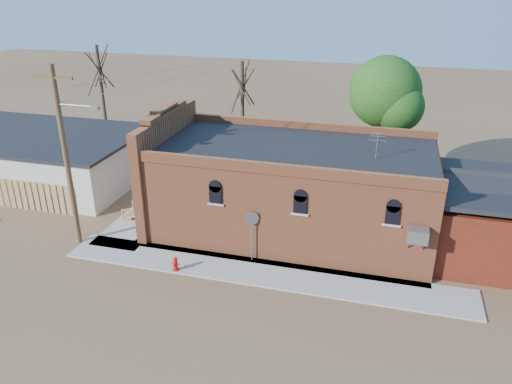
% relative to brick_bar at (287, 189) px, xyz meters
% --- Properties ---
extents(ground, '(120.00, 120.00, 0.00)m').
position_rel_brick_bar_xyz_m(ground, '(-1.64, -5.49, -2.34)').
color(ground, brown).
rests_on(ground, ground).
extents(sidewalk_south, '(19.00, 2.20, 0.08)m').
position_rel_brick_bar_xyz_m(sidewalk_south, '(-0.14, -4.59, -2.30)').
color(sidewalk_south, '#9E9991').
rests_on(sidewalk_south, ground).
extents(sidewalk_west, '(2.60, 10.00, 0.08)m').
position_rel_brick_bar_xyz_m(sidewalk_west, '(-7.94, 0.51, -2.30)').
color(sidewalk_west, '#9E9991').
rests_on(sidewalk_west, ground).
extents(brick_bar, '(16.40, 7.97, 6.30)m').
position_rel_brick_bar_xyz_m(brick_bar, '(0.00, 0.00, 0.00)').
color(brick_bar, '#B15A36').
rests_on(brick_bar, ground).
extents(red_shed, '(5.40, 6.40, 4.30)m').
position_rel_brick_bar_xyz_m(red_shed, '(9.86, 0.01, -0.07)').
color(red_shed, '#53180E').
rests_on(red_shed, ground).
extents(wood_fence, '(5.20, 0.10, 1.80)m').
position_rel_brick_bar_xyz_m(wood_fence, '(-14.44, -1.69, -1.44)').
color(wood_fence, olive).
rests_on(wood_fence, ground).
extents(utility_pole, '(3.12, 0.26, 9.00)m').
position_rel_brick_bar_xyz_m(utility_pole, '(-9.79, -4.29, 2.43)').
color(utility_pole, '#4E381F').
rests_on(utility_pole, ground).
extents(tree_bare_near, '(2.80, 2.80, 7.65)m').
position_rel_brick_bar_xyz_m(tree_bare_near, '(-4.64, 7.51, 3.62)').
color(tree_bare_near, '#463B28').
rests_on(tree_bare_near, ground).
extents(tree_bare_far, '(2.80, 2.80, 8.16)m').
position_rel_brick_bar_xyz_m(tree_bare_far, '(-15.64, 8.51, 4.02)').
color(tree_bare_far, '#463B28').
rests_on(tree_bare_far, ground).
extents(tree_leafy, '(4.40, 4.40, 8.15)m').
position_rel_brick_bar_xyz_m(tree_leafy, '(4.36, 8.01, 3.59)').
color(tree_leafy, '#463B28').
rests_on(tree_leafy, ground).
extents(fire_hydrant, '(0.39, 0.37, 0.68)m').
position_rel_brick_bar_xyz_m(fire_hydrant, '(-3.99, -5.50, -1.92)').
color(fire_hydrant, red).
rests_on(fire_hydrant, sidewalk_south).
extents(stop_sign, '(0.63, 0.40, 2.56)m').
position_rel_brick_bar_xyz_m(stop_sign, '(-0.84, -3.69, -0.29)').
color(stop_sign, gray).
rests_on(stop_sign, sidewalk_south).
extents(trash_barrel, '(0.60, 0.60, 0.72)m').
position_rel_brick_bar_xyz_m(trash_barrel, '(-6.94, -2.84, -1.90)').
color(trash_barrel, '#1B528B').
rests_on(trash_barrel, sidewalk_west).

